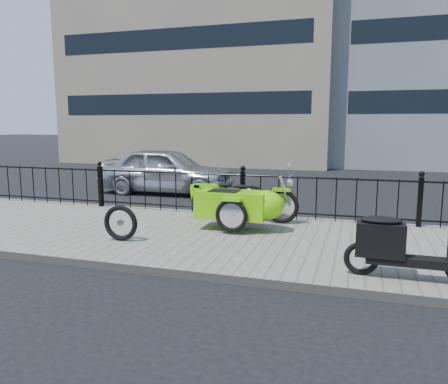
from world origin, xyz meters
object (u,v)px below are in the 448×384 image
(motorcycle_sidecar, at_px, (243,203))
(sedan_car, at_px, (166,171))
(scooter, at_px, (402,246))
(spare_tire, at_px, (121,223))

(motorcycle_sidecar, relative_size, sedan_car, 0.56)
(motorcycle_sidecar, relative_size, scooter, 1.38)
(scooter, height_order, sedan_car, sedan_car)
(motorcycle_sidecar, height_order, scooter, scooter)
(motorcycle_sidecar, bearing_deg, scooter, -37.80)
(scooter, xyz_separation_m, spare_tire, (-4.37, 0.55, -0.13))
(sedan_car, bearing_deg, motorcycle_sidecar, -140.50)
(motorcycle_sidecar, distance_m, scooter, 3.32)
(spare_tire, xyz_separation_m, sedan_car, (-1.70, 5.54, 0.26))
(scooter, distance_m, spare_tire, 4.41)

